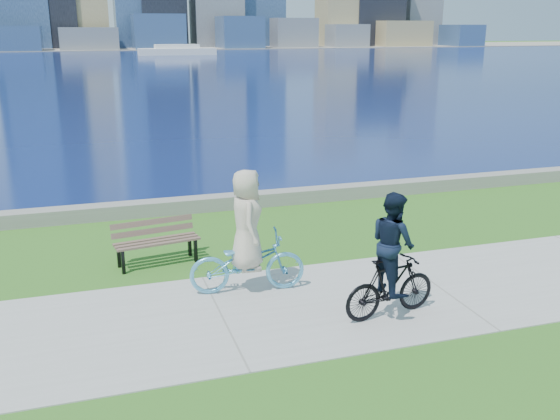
{
  "coord_description": "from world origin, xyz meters",
  "views": [
    {
      "loc": [
        -1.86,
        -9.04,
        4.56
      ],
      "look_at": [
        1.63,
        2.09,
        1.1
      ],
      "focal_mm": 40.0,
      "sensor_mm": 36.0,
      "label": 1
    }
  ],
  "objects": [
    {
      "name": "cyclist_woman",
      "position": [
        0.66,
        0.91,
        0.84
      ],
      "size": [
        0.95,
        2.11,
        2.21
      ],
      "rotation": [
        0.0,
        0.0,
        1.45
      ],
      "color": "#59AFDA",
      "rests_on": "ground"
    },
    {
      "name": "bay_water",
      "position": [
        0.0,
        72.0,
        0.0
      ],
      "size": [
        320.0,
        131.0,
        0.01
      ],
      "primitive_type": "cube",
      "color": "#0C1C51",
      "rests_on": "ground"
    },
    {
      "name": "ferry_far",
      "position": [
        13.3,
        94.5,
        0.69
      ],
      "size": [
        12.23,
        3.49,
        1.66
      ],
      "color": "white",
      "rests_on": "ground"
    },
    {
      "name": "ground",
      "position": [
        0.0,
        0.0,
        0.0
      ],
      "size": [
        320.0,
        320.0,
        0.0
      ],
      "primitive_type": "plane",
      "color": "#2A631A",
      "rests_on": "ground"
    },
    {
      "name": "concrete_path",
      "position": [
        0.0,
        0.0,
        0.01
      ],
      "size": [
        80.0,
        3.5,
        0.02
      ],
      "primitive_type": "cube",
      "color": "#A6A5A0",
      "rests_on": "ground"
    },
    {
      "name": "cyclist_man",
      "position": [
        2.61,
        -0.74,
        0.9
      ],
      "size": [
        0.72,
        1.72,
        2.08
      ],
      "rotation": [
        0.0,
        0.0,
        1.72
      ],
      "color": "black",
      "rests_on": "ground"
    },
    {
      "name": "far_shore",
      "position": [
        0.0,
        130.0,
        0.06
      ],
      "size": [
        320.0,
        30.0,
        0.12
      ],
      "primitive_type": "cube",
      "color": "gray",
      "rests_on": "ground"
    },
    {
      "name": "park_bench",
      "position": [
        -0.72,
        2.82,
        0.52
      ],
      "size": [
        1.73,
        0.83,
        0.86
      ],
      "rotation": [
        0.0,
        0.0,
        0.16
      ],
      "color": "black",
      "rests_on": "ground"
    },
    {
      "name": "seawall",
      "position": [
        0.0,
        6.2,
        0.17
      ],
      "size": [
        90.0,
        0.5,
        0.35
      ],
      "primitive_type": "cube",
      "color": "gray",
      "rests_on": "ground"
    }
  ]
}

